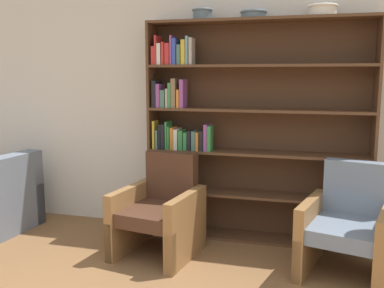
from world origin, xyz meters
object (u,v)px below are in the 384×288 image
at_px(bookshelf, 236,133).
at_px(bowl_sage, 202,14).
at_px(bowl_brass, 254,14).
at_px(bowl_copper, 323,10).
at_px(armchair_cushioned, 348,227).
at_px(armchair_leather, 160,211).

relative_size(bookshelf, bowl_sage, 10.71).
xyz_separation_m(bowl_brass, bowl_copper, (0.59, 0.00, 0.01)).
relative_size(bookshelf, armchair_cushioned, 2.37).
distance_m(bowl_brass, armchair_cushioned, 1.99).
height_order(bowl_sage, armchair_leather, bowl_sage).
xyz_separation_m(bookshelf, armchair_leather, (-0.57, -0.56, -0.65)).
height_order(bowl_copper, armchair_cushioned, bowl_copper).
distance_m(bowl_copper, armchair_cushioned, 1.84).
xyz_separation_m(bookshelf, armchair_cushioned, (0.99, -0.56, -0.65)).
height_order(bowl_sage, armchair_cushioned, bowl_sage).
bearing_deg(armchair_leather, armchair_cushioned, -170.31).
distance_m(bookshelf, bowl_sage, 1.14).
xyz_separation_m(bowl_sage, bowl_brass, (0.47, 0.00, -0.02)).
xyz_separation_m(bookshelf, bowl_brass, (0.15, -0.02, 1.08)).
relative_size(bowl_sage, bowl_brass, 0.79).
height_order(armchair_leather, armchair_cushioned, same).
bearing_deg(bookshelf, armchair_leather, -135.77).
bearing_deg(armchair_cushioned, bookshelf, -14.31).
bearing_deg(armchair_cushioned, bowl_brass, -17.42).
bearing_deg(bookshelf, bowl_brass, -7.66).
bearing_deg(armchair_cushioned, bowl_copper, -49.81).
relative_size(bowl_brass, armchair_leather, 0.28).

